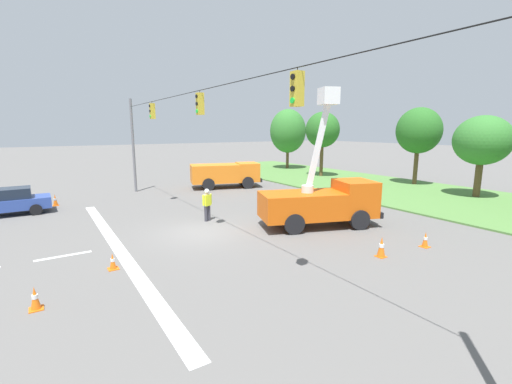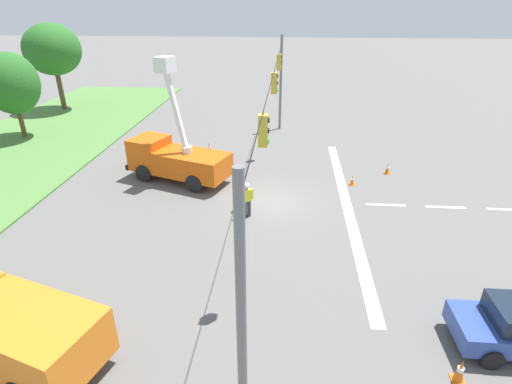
{
  "view_description": "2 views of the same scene",
  "coord_description": "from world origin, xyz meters",
  "px_view_note": "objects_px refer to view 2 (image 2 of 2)",
  "views": [
    {
      "loc": [
        14.82,
        -6.32,
        4.91
      ],
      "look_at": [
        -0.09,
        3.15,
        1.66
      ],
      "focal_mm": 24.0,
      "sensor_mm": 36.0,
      "label": 1
    },
    {
      "loc": [
        -18.66,
        -0.76,
        9.53
      ],
      "look_at": [
        -2.15,
        0.65,
        1.5
      ],
      "focal_mm": 28.0,
      "sensor_mm": 36.0,
      "label": 2
    }
  ],
  "objects_px": {
    "utility_truck_bucket_lift": "(176,157)",
    "tree_east_end": "(52,50)",
    "traffic_cone_near_bucket": "(352,180)",
    "traffic_cone_foreground_right": "(209,148)",
    "road_worker": "(247,198)",
    "utility_truck_support_near": "(7,328)",
    "traffic_cone_foreground_left": "(460,371)",
    "traffic_cone_mid_left": "(174,147)",
    "traffic_cone_mid_right": "(387,169)",
    "tree_far_east": "(11,84)"
  },
  "relations": [
    {
      "from": "traffic_cone_foreground_right",
      "to": "traffic_cone_mid_right",
      "type": "xyz_separation_m",
      "value": [
        -2.54,
        -11.38,
        -0.08
      ]
    },
    {
      "from": "traffic_cone_foreground_left",
      "to": "traffic_cone_mid_left",
      "type": "relative_size",
      "value": 1.13
    },
    {
      "from": "utility_truck_support_near",
      "to": "traffic_cone_foreground_right",
      "type": "distance_m",
      "value": 17.78
    },
    {
      "from": "traffic_cone_foreground_right",
      "to": "tree_far_east",
      "type": "bearing_deg",
      "value": 81.46
    },
    {
      "from": "traffic_cone_foreground_right",
      "to": "traffic_cone_mid_right",
      "type": "bearing_deg",
      "value": -102.59
    },
    {
      "from": "traffic_cone_mid_left",
      "to": "utility_truck_support_near",
      "type": "bearing_deg",
      "value": -179.41
    },
    {
      "from": "utility_truck_bucket_lift",
      "to": "traffic_cone_foreground_right",
      "type": "xyz_separation_m",
      "value": [
        4.47,
        -1.03,
        -0.98
      ]
    },
    {
      "from": "utility_truck_bucket_lift",
      "to": "utility_truck_support_near",
      "type": "relative_size",
      "value": 1.11
    },
    {
      "from": "tree_far_east",
      "to": "road_worker",
      "type": "relative_size",
      "value": 3.53
    },
    {
      "from": "tree_far_east",
      "to": "tree_east_end",
      "type": "bearing_deg",
      "value": 9.66
    },
    {
      "from": "utility_truck_bucket_lift",
      "to": "traffic_cone_mid_right",
      "type": "relative_size",
      "value": 10.3
    },
    {
      "from": "traffic_cone_foreground_right",
      "to": "utility_truck_bucket_lift",
      "type": "bearing_deg",
      "value": 167.02
    },
    {
      "from": "traffic_cone_near_bucket",
      "to": "utility_truck_bucket_lift",
      "type": "bearing_deg",
      "value": 90.73
    },
    {
      "from": "tree_far_east",
      "to": "traffic_cone_foreground_left",
      "type": "xyz_separation_m",
      "value": [
        -19.47,
        -24.93,
        -3.69
      ]
    },
    {
      "from": "traffic_cone_foreground_left",
      "to": "utility_truck_bucket_lift",
      "type": "bearing_deg",
      "value": 41.44
    },
    {
      "from": "traffic_cone_mid_right",
      "to": "traffic_cone_near_bucket",
      "type": "relative_size",
      "value": 1.12
    },
    {
      "from": "utility_truck_support_near",
      "to": "traffic_cone_foreground_left",
      "type": "distance_m",
      "value": 12.64
    },
    {
      "from": "tree_east_end",
      "to": "road_worker",
      "type": "distance_m",
      "value": 27.83
    },
    {
      "from": "utility_truck_bucket_lift",
      "to": "tree_east_end",
      "type": "bearing_deg",
      "value": 44.76
    },
    {
      "from": "traffic_cone_mid_left",
      "to": "traffic_cone_mid_right",
      "type": "distance_m",
      "value": 14.17
    },
    {
      "from": "utility_truck_support_near",
      "to": "traffic_cone_mid_right",
      "type": "relative_size",
      "value": 9.3
    },
    {
      "from": "traffic_cone_foreground_left",
      "to": "traffic_cone_foreground_right",
      "type": "distance_m",
      "value": 20.1
    },
    {
      "from": "tree_east_end",
      "to": "traffic_cone_foreground_left",
      "type": "relative_size",
      "value": 10.39
    },
    {
      "from": "tree_east_end",
      "to": "utility_truck_bucket_lift",
      "type": "distance_m",
      "value": 21.79
    },
    {
      "from": "tree_far_east",
      "to": "traffic_cone_mid_left",
      "type": "relative_size",
      "value": 9.51
    },
    {
      "from": "tree_far_east",
      "to": "traffic_cone_foreground_right",
      "type": "height_order",
      "value": "tree_far_east"
    },
    {
      "from": "tree_far_east",
      "to": "traffic_cone_near_bucket",
      "type": "distance_m",
      "value": 24.88
    },
    {
      "from": "tree_east_end",
      "to": "traffic_cone_mid_left",
      "type": "relative_size",
      "value": 11.76
    },
    {
      "from": "utility_truck_bucket_lift",
      "to": "traffic_cone_near_bucket",
      "type": "xyz_separation_m",
      "value": [
        0.13,
        -10.08,
        -1.1
      ]
    },
    {
      "from": "utility_truck_bucket_lift",
      "to": "traffic_cone_mid_left",
      "type": "bearing_deg",
      "value": 17.44
    },
    {
      "from": "tree_far_east",
      "to": "traffic_cone_foreground_right",
      "type": "distance_m",
      "value": 15.26
    },
    {
      "from": "tree_east_end",
      "to": "utility_truck_bucket_lift",
      "type": "height_order",
      "value": "tree_east_end"
    },
    {
      "from": "traffic_cone_mid_left",
      "to": "traffic_cone_foreground_right",
      "type": "bearing_deg",
      "value": -95.97
    },
    {
      "from": "traffic_cone_foreground_left",
      "to": "traffic_cone_mid_right",
      "type": "xyz_separation_m",
      "value": [
        14.73,
        -1.1,
        -0.04
      ]
    },
    {
      "from": "traffic_cone_foreground_right",
      "to": "traffic_cone_near_bucket",
      "type": "bearing_deg",
      "value": -115.61
    },
    {
      "from": "road_worker",
      "to": "traffic_cone_foreground_right",
      "type": "relative_size",
      "value": 2.17
    },
    {
      "from": "utility_truck_bucket_lift",
      "to": "traffic_cone_foreground_left",
      "type": "xyz_separation_m",
      "value": [
        -12.81,
        -11.31,
        -1.02
      ]
    },
    {
      "from": "traffic_cone_mid_left",
      "to": "utility_truck_bucket_lift",
      "type": "bearing_deg",
      "value": -162.56
    },
    {
      "from": "utility_truck_support_near",
      "to": "traffic_cone_foreground_left",
      "type": "relative_size",
      "value": 8.35
    },
    {
      "from": "tree_far_east",
      "to": "tree_east_end",
      "type": "distance_m",
      "value": 8.77
    },
    {
      "from": "traffic_cone_foreground_right",
      "to": "tree_east_end",
      "type": "bearing_deg",
      "value": 56.32
    },
    {
      "from": "road_worker",
      "to": "traffic_cone_foreground_left",
      "type": "height_order",
      "value": "road_worker"
    },
    {
      "from": "utility_truck_support_near",
      "to": "traffic_cone_foreground_right",
      "type": "bearing_deg",
      "value": -7.54
    },
    {
      "from": "traffic_cone_foreground_left",
      "to": "traffic_cone_mid_right",
      "type": "distance_m",
      "value": 14.77
    },
    {
      "from": "tree_far_east",
      "to": "traffic_cone_near_bucket",
      "type": "height_order",
      "value": "tree_far_east"
    },
    {
      "from": "traffic_cone_foreground_right",
      "to": "traffic_cone_mid_left",
      "type": "bearing_deg",
      "value": 84.03
    },
    {
      "from": "traffic_cone_mid_left",
      "to": "traffic_cone_foreground_left",
      "type": "bearing_deg",
      "value": -143.89
    },
    {
      "from": "traffic_cone_near_bucket",
      "to": "tree_far_east",
      "type": "bearing_deg",
      "value": 74.58
    },
    {
      "from": "utility_truck_support_near",
      "to": "traffic_cone_near_bucket",
      "type": "height_order",
      "value": "utility_truck_support_near"
    },
    {
      "from": "tree_east_end",
      "to": "traffic_cone_near_bucket",
      "type": "relative_size",
      "value": 12.96
    }
  ]
}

